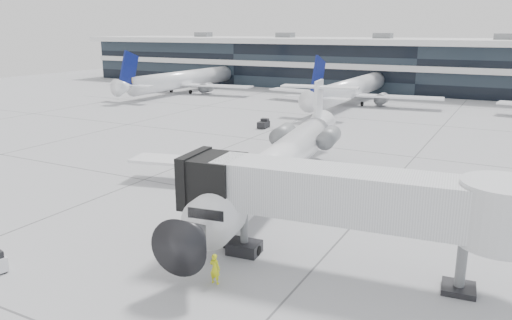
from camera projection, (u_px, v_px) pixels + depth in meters
The scene contains 9 objects.
ground at pixel (240, 197), 40.58m from camera, with size 220.00×220.00×0.00m, color gray.
terminal at pixel (426, 68), 109.26m from camera, with size 170.00×22.00×10.00m, color black.
bg_jet_left at pixel (186, 92), 108.00m from camera, with size 32.00×40.00×9.60m, color white, non-canonical shape.
bg_jet_center at pixel (352, 104), 91.15m from camera, with size 32.00×40.00×9.60m, color white, non-canonical shape.
regional_jet at pixel (281, 160), 41.23m from camera, with size 27.68×34.53×7.99m.
jet_bridge at pixel (362, 198), 26.71m from camera, with size 19.08×5.57×6.12m.
ramp_worker at pixel (215, 269), 26.54m from camera, with size 0.63×0.41×1.72m, color #F3FC1A.
traffic_cone at pixel (181, 168), 47.95m from camera, with size 0.35×0.35×0.51m.
far_tug at pixel (264, 124), 68.73m from camera, with size 1.29×2.05×1.26m.
Camera 1 is at (19.30, -33.32, 13.21)m, focal length 35.00 mm.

